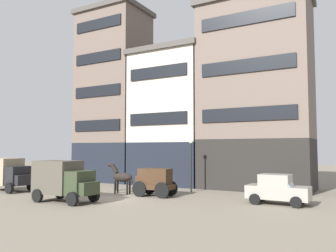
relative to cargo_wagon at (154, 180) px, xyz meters
name	(u,v)px	position (x,y,z in m)	size (l,w,h in m)	color
ground_plane	(113,198)	(-1.94, -2.26, -1.15)	(120.00, 120.00, 0.00)	slate
building_far_left	(113,94)	(-10.19, 8.04, 8.13)	(7.43, 5.64, 18.46)	black
building_center_left	(171,116)	(-3.02, 8.04, 5.42)	(7.62, 5.64, 13.03)	black
building_center_right	(255,93)	(5.23, 8.04, 7.07)	(9.58, 5.64, 16.34)	black
cargo_wagon	(154,180)	(0.00, 0.00, 0.00)	(2.97, 1.65, 1.98)	#3D2819
draft_horse	(121,177)	(-2.95, 0.00, 0.12)	(2.35, 0.69, 2.30)	black
delivery_truck_near	(64,180)	(-3.73, -5.02, 0.28)	(4.36, 2.13, 2.62)	#2D3823
delivery_truck_far	(8,173)	(-11.97, -3.16, 0.28)	(4.42, 2.29, 2.62)	black
sedan_dark	(277,189)	(8.43, 0.71, -0.23)	(3.75, 1.96, 1.83)	gray
pedestrian_officer	(116,178)	(-4.47, 1.36, -0.17)	(0.42, 0.42, 1.79)	#38332D
streetlamp_curbside	(191,158)	(1.21, 3.57, 1.52)	(0.32, 0.32, 4.12)	black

